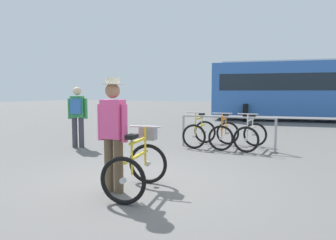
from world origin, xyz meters
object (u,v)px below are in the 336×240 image
object	(u,v)px
racked_bike_yellow	(200,133)
racked_bike_white	(251,135)
racked_bike_orange	(224,134)
pedestrian_with_backpack	(77,113)
bus_distant	(312,87)
featured_bicycle	(139,162)
person_with_featured_bike	(113,130)

from	to	relation	value
racked_bike_yellow	racked_bike_white	distance (m)	1.40
racked_bike_yellow	racked_bike_white	xyz separation A→B (m)	(1.40, 0.12, 0.00)
racked_bike_orange	racked_bike_white	distance (m)	0.70
pedestrian_with_backpack	racked_bike_yellow	bearing A→B (deg)	32.07
racked_bike_orange	racked_bike_yellow	bearing A→B (deg)	-175.24
racked_bike_orange	bus_distant	size ratio (longest dim) A/B	0.11
racked_bike_white	bus_distant	bearing A→B (deg)	84.03
racked_bike_white	pedestrian_with_backpack	world-z (taller)	pedestrian_with_backpack
featured_bicycle	pedestrian_with_backpack	bearing A→B (deg)	145.78
racked_bike_white	featured_bicycle	size ratio (longest dim) A/B	0.88
person_with_featured_bike	pedestrian_with_backpack	size ratio (longest dim) A/B	1.05
racked_bike_orange	featured_bicycle	world-z (taller)	same
racked_bike_white	person_with_featured_bike	distance (m)	4.64
racked_bike_white	pedestrian_with_backpack	size ratio (longest dim) A/B	0.67
racked_bike_yellow	person_with_featured_bike	bearing A→B (deg)	-85.57
bus_distant	featured_bicycle	bearing A→B (deg)	-97.19
racked_bike_orange	person_with_featured_bike	size ratio (longest dim) A/B	0.68
racked_bike_yellow	featured_bicycle	distance (m)	4.21
featured_bicycle	pedestrian_with_backpack	xyz separation A→B (m)	(-3.49, 2.38, 0.49)
racked_bike_yellow	racked_bike_orange	bearing A→B (deg)	4.76
racked_bike_white	racked_bike_yellow	bearing A→B (deg)	-175.24
person_with_featured_bike	bus_distant	distance (m)	14.13
featured_bicycle	pedestrian_with_backpack	size ratio (longest dim) A/B	0.76
racked_bike_orange	racked_bike_white	xyz separation A→B (m)	(0.70, 0.06, 0.00)
racked_bike_yellow	racked_bike_white	world-z (taller)	same
racked_bike_yellow	pedestrian_with_backpack	distance (m)	3.40
featured_bicycle	person_with_featured_bike	world-z (taller)	person_with_featured_bike
racked_bike_yellow	featured_bicycle	world-z (taller)	same
person_with_featured_bike	bus_distant	bearing A→B (deg)	81.65
racked_bike_orange	featured_bicycle	bearing A→B (deg)	-90.62
racked_bike_orange	featured_bicycle	distance (m)	4.22
racked_bike_yellow	person_with_featured_bike	world-z (taller)	person_with_featured_bike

